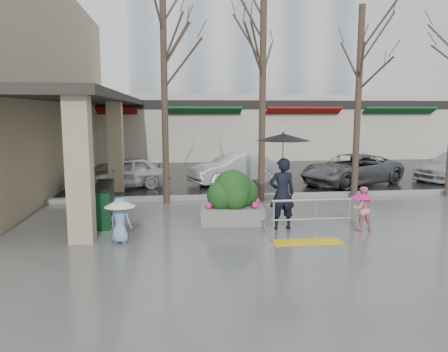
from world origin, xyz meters
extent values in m
plane|color=#51514F|center=(0.00, 0.00, 0.00)|extent=(120.00, 120.00, 0.00)
cube|color=black|center=(0.00, 22.00, 0.01)|extent=(120.00, 36.00, 0.01)
cube|color=gray|center=(0.00, 4.00, 0.07)|extent=(120.00, 0.30, 0.15)
cube|color=#2D2823|center=(-4.80, 8.00, 3.62)|extent=(2.80, 18.00, 0.25)
cube|color=tan|center=(-3.90, -0.50, 1.75)|extent=(0.55, 0.55, 3.50)
cube|color=tan|center=(-3.90, 6.00, 1.75)|extent=(0.55, 0.55, 3.50)
cube|color=beige|center=(2.00, 18.00, 2.00)|extent=(34.00, 6.00, 4.00)
cube|color=maroon|center=(-6.00, 15.10, 2.85)|extent=(4.50, 1.68, 0.87)
cube|color=#0F4C1E|center=(0.00, 15.10, 2.85)|extent=(4.50, 1.68, 0.87)
cube|color=maroon|center=(6.00, 15.10, 2.85)|extent=(4.50, 1.68, 0.87)
cube|color=#0F4C1E|center=(12.00, 15.10, 2.85)|extent=(4.50, 1.68, 0.87)
cube|color=black|center=(2.00, 15.10, 3.40)|extent=(34.00, 0.35, 0.50)
cube|color=#8C99A8|center=(4.00, 30.00, 12.50)|extent=(18.00, 12.00, 25.00)
cube|color=yellow|center=(1.30, -1.20, 0.01)|extent=(1.60, 0.50, 0.02)
cylinder|color=silver|center=(0.50, -1.20, 0.50)|extent=(0.05, 0.05, 1.00)
cylinder|color=silver|center=(1.50, -1.20, 0.50)|extent=(0.05, 0.05, 1.00)
cylinder|color=silver|center=(2.30, -1.20, 0.50)|extent=(0.05, 0.05, 1.00)
cylinder|color=silver|center=(1.40, -1.20, 1.00)|extent=(1.90, 0.06, 0.06)
cylinder|color=silver|center=(1.40, -1.20, 0.55)|extent=(1.90, 0.04, 0.04)
cylinder|color=#382B21|center=(-2.00, 3.60, 3.40)|extent=(0.22, 0.22, 6.80)
cylinder|color=#382B21|center=(1.20, 3.60, 3.50)|extent=(0.22, 0.22, 7.00)
cylinder|color=#382B21|center=(4.50, 3.60, 3.25)|extent=(0.22, 0.22, 6.50)
imported|color=black|center=(1.00, 0.02, 0.93)|extent=(0.70, 0.47, 1.85)
cylinder|color=black|center=(1.00, 0.02, 1.88)|extent=(0.02, 0.02, 1.17)
cone|color=black|center=(1.00, 0.02, 2.38)|extent=(1.37, 1.37, 0.18)
sphere|color=black|center=(1.00, 0.02, 2.49)|extent=(0.05, 0.05, 0.05)
imported|color=pink|center=(3.00, -0.34, 0.57)|extent=(0.58, 0.47, 1.14)
cylinder|color=black|center=(3.00, -0.34, 0.78)|extent=(0.02, 0.02, 0.49)
cone|color=#D42188|center=(3.00, -0.34, 0.93)|extent=(0.58, 0.58, 0.18)
sphere|color=black|center=(3.00, -0.34, 1.04)|extent=(0.05, 0.05, 0.05)
imported|color=#739CCC|center=(-3.00, -0.71, 0.53)|extent=(0.62, 0.53, 1.07)
cylinder|color=black|center=(-3.00, -0.71, 0.78)|extent=(0.02, 0.02, 0.50)
cone|color=white|center=(-3.00, -0.71, 0.94)|extent=(0.71, 0.71, 0.18)
sphere|color=black|center=(-3.00, -0.71, 1.05)|extent=(0.05, 0.05, 0.05)
cube|color=slate|center=(-0.19, 0.69, 0.24)|extent=(1.77, 1.01, 0.47)
ellipsoid|color=#174516|center=(-0.19, 0.69, 0.94)|extent=(1.04, 0.93, 1.09)
sphere|color=#174516|center=(-0.52, 0.60, 0.81)|extent=(0.75, 0.75, 0.75)
sphere|color=#174516|center=(0.14, 0.83, 0.82)|extent=(0.79, 0.79, 0.79)
cube|color=#0C391A|center=(-3.60, 0.51, 0.49)|extent=(0.43, 0.43, 0.99)
cube|color=black|center=(-3.60, 0.51, 1.03)|extent=(0.46, 0.46, 0.07)
cube|color=black|center=(-3.63, 1.01, 0.49)|extent=(0.43, 0.43, 0.99)
cube|color=black|center=(-3.63, 1.01, 1.03)|extent=(0.46, 0.46, 0.07)
cube|color=#0C3815|center=(-3.67, 1.50, 0.49)|extent=(0.43, 0.43, 0.99)
cube|color=black|center=(-3.67, 1.50, 1.03)|extent=(0.46, 0.46, 0.07)
cube|color=black|center=(-3.70, 1.99, 0.49)|extent=(0.43, 0.43, 0.99)
cube|color=black|center=(-3.70, 1.99, 1.03)|extent=(0.46, 0.46, 0.07)
imported|color=silver|center=(-3.79, 6.55, 0.63)|extent=(3.98, 2.59, 1.26)
imported|color=silver|center=(0.80, 7.26, 0.63)|extent=(4.04, 2.75, 1.26)
imported|color=#54565B|center=(5.57, 6.42, 0.63)|extent=(4.99, 3.78, 1.26)
camera|label=1|loc=(-1.77, -10.74, 3.03)|focal=35.00mm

